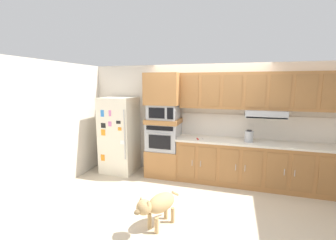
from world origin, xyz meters
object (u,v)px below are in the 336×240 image
at_px(microwave, 164,112).
at_px(electric_kettle, 249,136).
at_px(refrigerator, 119,135).
at_px(screwdriver, 198,139).
at_px(built_in_oven, 164,136).
at_px(dog, 158,205).

xyz_separation_m(microwave, electric_kettle, (1.80, -0.05, -0.43)).
relative_size(refrigerator, screwdriver, 10.79).
bearing_deg(screwdriver, microwave, 169.40).
height_order(built_in_oven, electric_kettle, built_in_oven).
bearing_deg(dog, refrigerator, -113.26).
bearing_deg(built_in_oven, microwave, -0.77).
relative_size(screwdriver, dog, 0.20).
height_order(refrigerator, electric_kettle, refrigerator).
height_order(electric_kettle, dog, electric_kettle).
bearing_deg(microwave, built_in_oven, 179.23).
xyz_separation_m(microwave, screwdriver, (0.80, -0.15, -0.53)).
bearing_deg(microwave, screwdriver, -10.60).
bearing_deg(dog, microwave, -139.05).
distance_m(refrigerator, dog, 2.49).
height_order(refrigerator, microwave, refrigerator).
distance_m(built_in_oven, screwdriver, 0.82).
distance_m(built_in_oven, microwave, 0.56).
bearing_deg(screwdriver, dog, -99.12).
relative_size(screwdriver, electric_kettle, 0.68).
bearing_deg(built_in_oven, electric_kettle, -1.50).
xyz_separation_m(built_in_oven, screwdriver, (0.80, -0.15, 0.03)).
xyz_separation_m(screwdriver, dog, (-0.28, -1.76, -0.57)).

